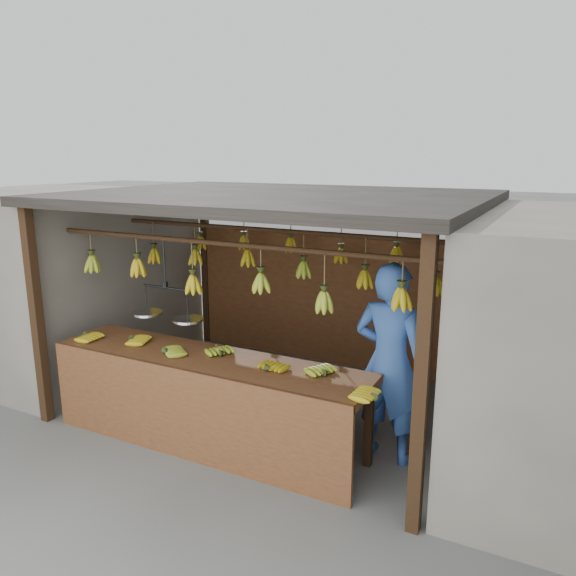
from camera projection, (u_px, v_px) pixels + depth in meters
The scene contains 8 objects.
ground at pixel (276, 403), 6.48m from camera, with size 80.00×80.00×0.00m, color #5B5B57.
stall at pixel (289, 229), 6.30m from camera, with size 4.30×3.30×2.40m.
neighbor_left at pixel (49, 275), 7.81m from camera, with size 3.00×3.00×2.30m, color slate.
counter at pixel (201, 381), 5.32m from camera, with size 3.50×0.75×0.96m.
hanging_bananas at pixel (276, 265), 6.10m from camera, with size 3.58×2.22×0.39m.
balance_scale at pixel (167, 313), 5.63m from camera, with size 0.82×0.31×0.80m.
vendor at pixel (389, 363), 5.12m from camera, with size 0.69×0.45×1.88m, color #3359A5.
bag_bundles at pixel (476, 312), 6.55m from camera, with size 0.08×0.26×1.26m.
Camera 1 is at (2.86, -5.26, 2.81)m, focal length 35.00 mm.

